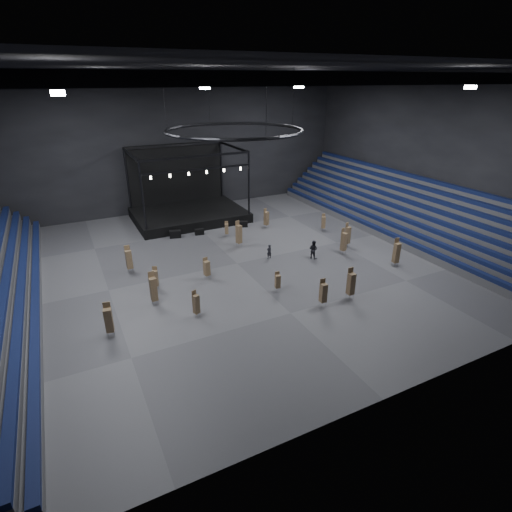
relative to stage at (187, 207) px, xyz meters
name	(u,v)px	position (x,y,z in m)	size (l,w,h in m)	color
floor	(237,263)	(0.00, -16.24, -1.45)	(50.00, 50.00, 0.00)	#49494B
ceiling	(233,68)	(0.00, -16.24, 16.55)	(50.00, 42.00, 0.20)	black
wall_back	(172,144)	(0.00, 4.76, 7.55)	(50.00, 0.20, 18.00)	black
wall_front	(407,260)	(0.00, -37.24, 7.55)	(50.00, 0.20, 18.00)	black
wall_right	(429,154)	(25.00, -16.24, 7.55)	(0.20, 42.00, 18.00)	black
bleachers_right	(407,215)	(22.94, -16.24, 0.28)	(7.20, 40.00, 6.40)	#4A4A4D
stage	(187,207)	(0.00, 0.00, 0.00)	(14.00, 10.00, 9.20)	black
truss_ring	(234,130)	(0.00, -16.24, 11.55)	(12.30, 12.30, 5.15)	black
roof_girders	(233,78)	(0.00, -16.24, 15.75)	(49.00, 30.35, 0.70)	black
floodlights	(254,87)	(0.00, -20.24, 15.15)	(28.60, 16.60, 0.25)	white
flight_case_left	(175,234)	(-3.56, -6.40, -1.01)	(1.31, 0.65, 0.87)	black
flight_case_mid	(199,232)	(-0.69, -6.72, -1.10)	(1.06, 0.53, 0.71)	black
flight_case_right	(243,224)	(5.18, -6.60, -1.09)	(1.09, 0.55, 0.73)	black
chair_stack_0	(266,218)	(7.60, -8.22, -0.16)	(0.64, 0.64, 2.50)	silver
chair_stack_1	(344,241)	(11.11, -19.09, 0.02)	(0.67, 0.67, 2.90)	silver
chair_stack_2	(129,259)	(-10.05, -13.41, -0.03)	(0.57, 0.57, 2.75)	silver
chair_stack_3	(239,234)	(2.03, -12.24, 0.08)	(0.67, 0.67, 3.00)	silver
chair_stack_4	(323,222)	(13.35, -12.29, -0.32)	(0.56, 0.56, 2.17)	silver
chair_stack_5	(109,320)	(-13.31, -23.52, -0.03)	(0.64, 0.64, 2.75)	silver
chair_stack_6	(196,304)	(-6.88, -23.85, -0.26)	(0.55, 0.55, 2.32)	silver
chair_stack_7	(227,229)	(2.00, -8.78, -0.46)	(0.54, 0.54, 1.87)	silver
chair_stack_8	(278,281)	(0.85, -23.06, -0.46)	(0.51, 0.51, 1.84)	silver
chair_stack_9	(207,268)	(-3.89, -18.09, -0.30)	(0.58, 0.58, 2.15)	silver
chair_stack_10	(396,252)	(13.85, -23.85, 0.05)	(0.58, 0.58, 2.97)	silver
chair_stack_11	(323,292)	(2.93, -26.92, -0.17)	(0.53, 0.53, 2.45)	silver
chair_stack_12	(153,289)	(-9.38, -20.51, 0.06)	(0.55, 0.55, 2.97)	silver
chair_stack_13	(348,235)	(12.78, -17.63, -0.04)	(0.61, 0.61, 2.77)	silver
chair_stack_14	(351,283)	(5.73, -26.95, 0.01)	(0.54, 0.54, 2.85)	silver
chair_stack_15	(155,278)	(-8.64, -17.93, -0.31)	(0.59, 0.59, 2.19)	silver
man_center	(269,252)	(3.50, -16.58, -0.68)	(0.56, 0.37, 1.53)	black
crew_member	(313,249)	(7.64, -18.56, -0.47)	(0.96, 0.75, 1.97)	black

